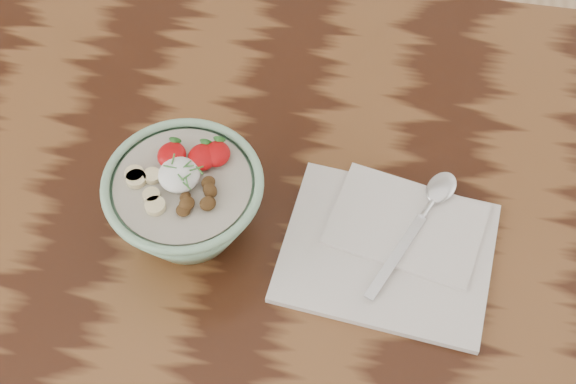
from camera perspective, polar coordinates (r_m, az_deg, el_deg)
name	(u,v)px	position (r cm, az deg, el deg)	size (l,w,h in cm)	color
table	(254,284)	(99.79, -2.44, -6.57)	(160.00, 90.00, 75.00)	#33180C
breakfast_bowl	(186,201)	(88.43, -7.26, -0.65)	(17.36, 17.36, 11.48)	#87B591
napkin	(391,246)	(91.63, 7.35, -3.85)	(25.03, 21.52, 1.43)	silver
spoon	(430,204)	(93.73, 10.09, -0.86)	(9.88, 18.58, 1.01)	silver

